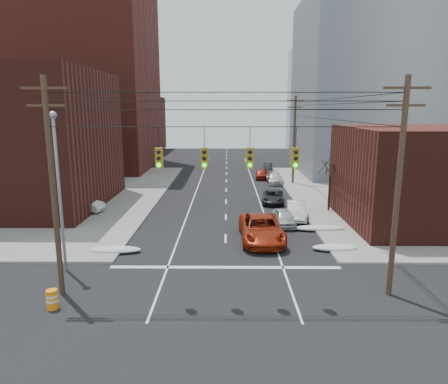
{
  "coord_description": "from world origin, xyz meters",
  "views": [
    {
      "loc": [
        0.1,
        -16.24,
        9.46
      ],
      "look_at": [
        -0.14,
        14.52,
        3.0
      ],
      "focal_mm": 32.0,
      "sensor_mm": 36.0,
      "label": 1
    }
  ],
  "objects_px": {
    "parked_car_a": "(284,218)",
    "parked_car_b": "(296,210)",
    "parked_car_e": "(261,174)",
    "lot_car_d": "(72,191)",
    "lot_car_c": "(48,196)",
    "parked_car_d": "(275,178)",
    "red_pickup": "(261,229)",
    "parked_car_c": "(273,197)",
    "parked_car_f": "(268,167)",
    "construction_barrel": "(52,299)",
    "lot_car_a": "(81,204)",
    "lot_car_b": "(97,189)"
  },
  "relations": [
    {
      "from": "red_pickup",
      "to": "lot_car_d",
      "type": "xyz_separation_m",
      "value": [
        -18.83,
        13.12,
        0.01
      ]
    },
    {
      "from": "parked_car_f",
      "to": "lot_car_b",
      "type": "height_order",
      "value": "lot_car_b"
    },
    {
      "from": "red_pickup",
      "to": "lot_car_d",
      "type": "height_order",
      "value": "red_pickup"
    },
    {
      "from": "red_pickup",
      "to": "construction_barrel",
      "type": "xyz_separation_m",
      "value": [
        -10.9,
        -10.2,
        -0.41
      ]
    },
    {
      "from": "parked_car_e",
      "to": "parked_car_f",
      "type": "bearing_deg",
      "value": 82.4
    },
    {
      "from": "red_pickup",
      "to": "parked_car_e",
      "type": "bearing_deg",
      "value": 83.66
    },
    {
      "from": "parked_car_c",
      "to": "parked_car_d",
      "type": "relative_size",
      "value": 0.99
    },
    {
      "from": "parked_car_b",
      "to": "lot_car_b",
      "type": "relative_size",
      "value": 1.02
    },
    {
      "from": "parked_car_b",
      "to": "lot_car_d",
      "type": "height_order",
      "value": "lot_car_d"
    },
    {
      "from": "parked_car_a",
      "to": "parked_car_c",
      "type": "bearing_deg",
      "value": 86.99
    },
    {
      "from": "parked_car_c",
      "to": "parked_car_e",
      "type": "distance_m",
      "value": 14.34
    },
    {
      "from": "lot_car_c",
      "to": "parked_car_b",
      "type": "bearing_deg",
      "value": -125.46
    },
    {
      "from": "parked_car_d",
      "to": "lot_car_d",
      "type": "relative_size",
      "value": 1.03
    },
    {
      "from": "lot_car_b",
      "to": "lot_car_a",
      "type": "bearing_deg",
      "value": -163.87
    },
    {
      "from": "red_pickup",
      "to": "parked_car_a",
      "type": "relative_size",
      "value": 1.7
    },
    {
      "from": "parked_car_e",
      "to": "lot_car_c",
      "type": "distance_m",
      "value": 27.24
    },
    {
      "from": "parked_car_a",
      "to": "parked_car_b",
      "type": "bearing_deg",
      "value": 52.57
    },
    {
      "from": "lot_car_b",
      "to": "lot_car_d",
      "type": "xyz_separation_m",
      "value": [
        -2.0,
        -1.94,
        0.14
      ]
    },
    {
      "from": "parked_car_a",
      "to": "parked_car_e",
      "type": "height_order",
      "value": "parked_car_e"
    },
    {
      "from": "parked_car_d",
      "to": "parked_car_f",
      "type": "height_order",
      "value": "parked_car_d"
    },
    {
      "from": "red_pickup",
      "to": "parked_car_e",
      "type": "xyz_separation_m",
      "value": [
        2.19,
        26.17,
        -0.23
      ]
    },
    {
      "from": "red_pickup",
      "to": "construction_barrel",
      "type": "relative_size",
      "value": 6.78
    },
    {
      "from": "lot_car_c",
      "to": "lot_car_d",
      "type": "xyz_separation_m",
      "value": [
        1.61,
        2.11,
        0.05
      ]
    },
    {
      "from": "parked_car_a",
      "to": "parked_car_f",
      "type": "relative_size",
      "value": 1.01
    },
    {
      "from": "lot_car_d",
      "to": "construction_barrel",
      "type": "distance_m",
      "value": 24.63
    },
    {
      "from": "parked_car_d",
      "to": "lot_car_a",
      "type": "height_order",
      "value": "lot_car_a"
    },
    {
      "from": "parked_car_e",
      "to": "parked_car_f",
      "type": "xyz_separation_m",
      "value": [
        1.6,
        7.35,
        -0.04
      ]
    },
    {
      "from": "parked_car_a",
      "to": "parked_car_f",
      "type": "bearing_deg",
      "value": 83.89
    },
    {
      "from": "parked_car_b",
      "to": "parked_car_f",
      "type": "height_order",
      "value": "parked_car_b"
    },
    {
      "from": "parked_car_c",
      "to": "construction_barrel",
      "type": "distance_m",
      "value": 25.62
    },
    {
      "from": "lot_car_b",
      "to": "lot_car_c",
      "type": "bearing_deg",
      "value": 147.26
    },
    {
      "from": "parked_car_d",
      "to": "parked_car_e",
      "type": "xyz_separation_m",
      "value": [
        -1.45,
        3.4,
        0.0
      ]
    },
    {
      "from": "parked_car_b",
      "to": "lot_car_b",
      "type": "bearing_deg",
      "value": 162.93
    },
    {
      "from": "parked_car_c",
      "to": "lot_car_a",
      "type": "distance_m",
      "value": 18.56
    },
    {
      "from": "parked_car_c",
      "to": "lot_car_c",
      "type": "relative_size",
      "value": 0.94
    },
    {
      "from": "parked_car_d",
      "to": "parked_car_f",
      "type": "distance_m",
      "value": 10.75
    },
    {
      "from": "parked_car_b",
      "to": "lot_car_d",
      "type": "bearing_deg",
      "value": 169.26
    },
    {
      "from": "parked_car_e",
      "to": "lot_car_c",
      "type": "xyz_separation_m",
      "value": [
        -22.63,
        -15.16,
        0.19
      ]
    },
    {
      "from": "lot_car_c",
      "to": "parked_car_d",
      "type": "bearing_deg",
      "value": -87.41
    },
    {
      "from": "lot_car_a",
      "to": "lot_car_b",
      "type": "xyz_separation_m",
      "value": [
        -0.92,
        7.37,
        -0.09
      ]
    },
    {
      "from": "parked_car_b",
      "to": "parked_car_e",
      "type": "distance_m",
      "value": 20.31
    },
    {
      "from": "parked_car_a",
      "to": "parked_car_d",
      "type": "bearing_deg",
      "value": 82.6
    },
    {
      "from": "parked_car_d",
      "to": "parked_car_a",
      "type": "bearing_deg",
      "value": -95.12
    },
    {
      "from": "lot_car_d",
      "to": "parked_car_c",
      "type": "bearing_deg",
      "value": -85.48
    },
    {
      "from": "parked_car_a",
      "to": "parked_car_b",
      "type": "relative_size",
      "value": 0.84
    },
    {
      "from": "parked_car_e",
      "to": "lot_car_d",
      "type": "bearing_deg",
      "value": -143.49
    },
    {
      "from": "parked_car_e",
      "to": "lot_car_b",
      "type": "distance_m",
      "value": 22.03
    },
    {
      "from": "parked_car_f",
      "to": "parked_car_d",
      "type": "bearing_deg",
      "value": -87.03
    },
    {
      "from": "parked_car_c",
      "to": "parked_car_f",
      "type": "height_order",
      "value": "parked_car_c"
    },
    {
      "from": "red_pickup",
      "to": "parked_car_a",
      "type": "bearing_deg",
      "value": 59.29
    }
  ]
}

